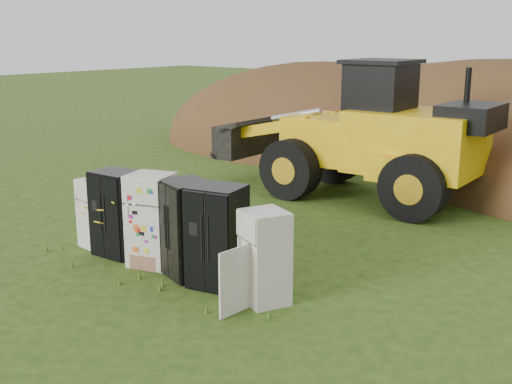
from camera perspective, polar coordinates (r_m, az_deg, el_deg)
ground at (r=13.21m, az=-7.52°, el=-6.90°), size 120.00×120.00×0.00m
fridge_leftmost at (r=14.71m, az=-13.89°, el=-1.83°), size 0.75×0.73×1.56m
fridge_black_side at (r=14.06m, az=-12.21°, el=-1.86°), size 1.01×0.82×1.84m
fridge_sticker at (r=13.29m, az=-9.24°, el=-2.48°), size 1.06×1.01×1.92m
fridge_dark_mid at (r=12.62m, az=-6.14°, el=-3.27°), size 1.18×1.06×1.91m
fridge_black_right at (r=12.05m, az=-3.48°, el=-3.98°), size 1.13×1.00×1.95m
fridge_open_door at (r=11.34m, az=0.80°, el=-5.82°), size 0.98×0.95×1.68m
wheel_loader at (r=18.85m, az=8.11°, el=5.62°), size 8.35×3.67×3.97m
dirt_mound_left at (r=28.24m, az=6.13°, el=4.35°), size 15.51×11.63×7.02m
dirt_mound_back at (r=27.27m, az=21.64°, el=3.10°), size 19.97×13.32×7.45m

